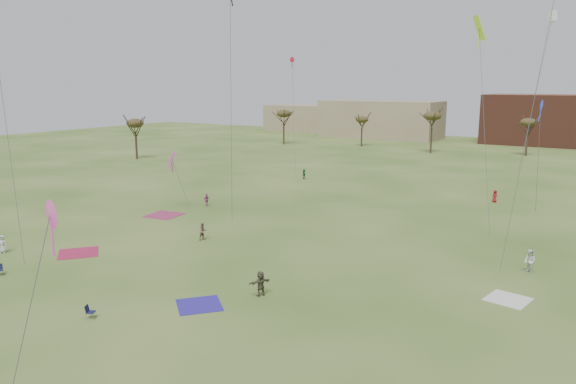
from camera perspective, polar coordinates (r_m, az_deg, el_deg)
The scene contains 19 objects.
ground at distance 39.42m, azimuth -9.53°, elevation -10.76°, with size 260.00×260.00×0.00m, color #34541A.
flyer_near_left at distance 54.60m, azimuth -27.46°, elevation -4.80°, with size 0.77×0.50×1.58m, color silver.
spectator_fore_b at distance 52.90m, azimuth -8.80°, elevation -4.06°, with size 0.82×0.64×1.69m, color #836253.
spectator_fore_c at distance 39.00m, azimuth -2.86°, elevation -9.44°, with size 1.67×0.53×1.80m, color brown.
spectator_mid_d at distance 67.51m, azimuth -8.43°, elevation -0.81°, with size 0.88×0.36×1.50m, color #AB4791.
spectator_mid_e at distance 47.34m, azimuth 23.75°, elevation -6.60°, with size 0.92×0.72×1.89m, color white.
flyer_far_a at distance 85.79m, azimuth 1.67°, elevation 1.88°, with size 1.43×0.46×1.55m, color #236B3E.
flyer_far_b at distance 73.52m, azimuth 20.63°, elevation -0.41°, with size 0.76×0.49×1.55m, color maroon.
blanket_red at distance 51.95m, azimuth -20.88°, elevation -5.93°, with size 3.29×3.29×0.03m, color #A92148.
blanket_blue at distance 38.17m, azimuth -9.18°, elevation -11.50°, with size 2.87×2.87×0.03m, color #2E239A.
blanket_cream at distance 41.50m, azimuth 21.81°, elevation -10.29°, with size 2.67×2.67×0.03m, color white.
blanket_plum at distance 63.78m, azimuth -12.71°, elevation -2.36°, with size 3.59×3.59×0.03m, color #9C305A.
camp_chair_left at distance 48.55m, azimuth -27.69°, elevation -7.36°, with size 0.71×0.69×0.87m.
camp_chair_center at distance 37.82m, azimuth -19.77°, elevation -11.84°, with size 0.72×0.70×0.87m.
kites_aloft at distance 62.42m, azimuth 11.35°, elevation 16.34°, with size 70.20×79.34×26.31m.
tree_line at distance 109.93m, azimuth 17.84°, elevation 6.71°, with size 117.44×49.32×8.91m.
building_tan at distance 154.37m, azimuth 9.57°, elevation 7.45°, with size 32.00×14.00×10.00m, color #937F60.
building_brick at distance 148.60m, azimuth 24.82°, elevation 6.83°, with size 26.00×16.00×12.00m, color brown.
building_tan_west at distance 174.26m, azimuth 1.27°, elevation 7.68°, with size 20.00×12.00×8.00m, color #937F60.
Camera 1 is at (24.67, -27.04, 14.62)m, focal length 34.34 mm.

